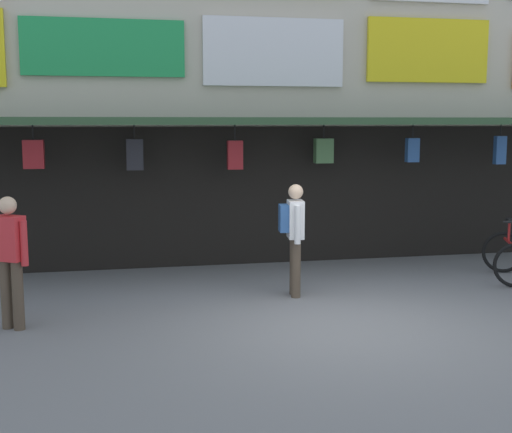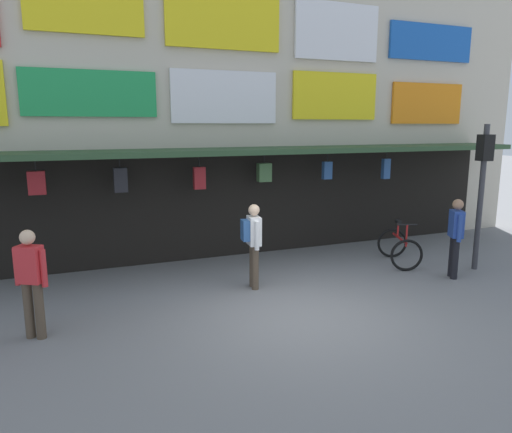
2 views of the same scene
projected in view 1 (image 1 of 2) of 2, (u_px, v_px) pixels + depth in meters
name	position (u px, v px, depth m)	size (l,w,h in m)	color
ground_plane	(343.00, 325.00, 8.71)	(80.00, 80.00, 0.00)	slate
shopfront	(266.00, 47.00, 12.58)	(18.00, 2.60, 8.00)	beige
bicycle_parked	(510.00, 256.00, 11.12)	(1.10, 1.34, 1.05)	black
pedestrian_in_blue	(10.00, 255.00, 8.40)	(0.46, 0.38, 1.68)	brown
pedestrian_in_yellow	(294.00, 231.00, 10.02)	(0.39, 0.53, 1.68)	brown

